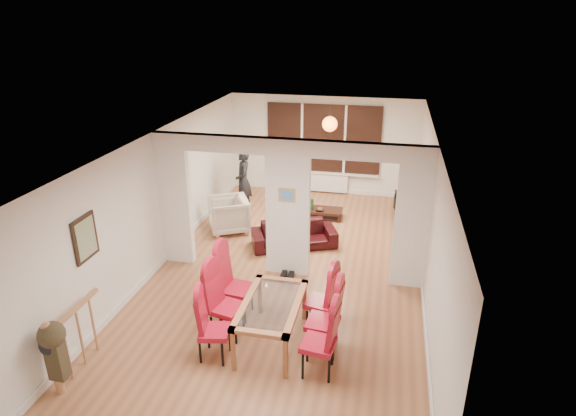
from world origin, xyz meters
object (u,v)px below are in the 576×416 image
(dining_chair_rc, at_px, (320,298))
(bottle, at_px, (312,204))
(dining_chair_rb, at_px, (323,318))
(sofa, at_px, (294,235))
(coffee_table, at_px, (322,213))
(bowl, at_px, (320,210))
(armchair, at_px, (229,215))
(television, at_px, (396,205))
(dining_chair_lb, at_px, (227,303))
(person, at_px, (243,181))
(dining_table, at_px, (271,323))
(dining_chair_la, at_px, (214,327))
(dining_chair_ra, at_px, (318,339))
(dining_chair_lc, at_px, (236,284))

(dining_chair_rc, relative_size, bottle, 3.47)
(dining_chair_rb, distance_m, sofa, 3.42)
(coffee_table, bearing_deg, bowl, -108.33)
(dining_chair_rc, distance_m, bottle, 4.26)
(armchair, xyz_separation_m, television, (3.69, 1.72, -0.14))
(dining_chair_lb, distance_m, dining_chair_rc, 1.43)
(dining_chair_rb, height_order, armchair, dining_chair_rb)
(sofa, bearing_deg, person, 113.02)
(dining_table, height_order, dining_chair_la, dining_chair_la)
(television, relative_size, bottle, 2.87)
(bottle, bearing_deg, dining_chair_ra, -79.63)
(armchair, bearing_deg, bowl, 91.57)
(dining_chair_lc, relative_size, dining_chair_ra, 1.09)
(dining_chair_rc, bearing_deg, dining_chair_la, -128.44)
(dining_chair_ra, bearing_deg, sofa, 114.03)
(dining_chair_lc, height_order, bowl, dining_chair_lc)
(sofa, height_order, bowl, sofa)
(dining_chair_lc, relative_size, dining_chair_rb, 1.05)
(dining_chair_rc, bearing_deg, dining_chair_lc, -166.35)
(dining_chair_rb, xyz_separation_m, bottle, (-0.94, 4.74, -0.19))
(dining_chair_la, distance_m, bowl, 5.25)
(dining_chair_lc, distance_m, bowl, 4.23)
(dining_chair_rb, bearing_deg, person, 124.68)
(sofa, xyz_separation_m, coffee_table, (0.35, 1.60, -0.14))
(television, bearing_deg, dining_chair_lc, 135.94)
(dining_table, xyz_separation_m, television, (1.79, 5.37, -0.10))
(sofa, bearing_deg, dining_chair_lc, -120.74)
(dining_chair_la, xyz_separation_m, sofa, (0.40, 3.70, -0.26))
(dining_chair_la, distance_m, bottle, 5.23)
(dining_table, xyz_separation_m, dining_chair_ra, (0.77, -0.49, 0.20))
(sofa, relative_size, bottle, 5.90)
(dining_chair_lc, xyz_separation_m, bottle, (0.54, 4.16, -0.22))
(dining_table, xyz_separation_m, dining_chair_rb, (0.77, -0.02, 0.22))
(dining_table, distance_m, dining_chair_lb, 0.74)
(dining_chair_rb, bearing_deg, sofa, 114.19)
(dining_chair_lb, height_order, dining_chair_rb, dining_chair_lb)
(dining_table, bearing_deg, dining_chair_rc, 39.99)
(dining_chair_la, relative_size, sofa, 0.58)
(dining_chair_ra, height_order, person, person)
(dining_table, distance_m, dining_chair_lc, 0.94)
(dining_chair_lc, xyz_separation_m, bowl, (0.73, 4.15, -0.34))
(person, height_order, coffee_table, person)
(dining_chair_lb, relative_size, bottle, 3.83)
(dining_chair_la, relative_size, television, 1.20)
(dining_chair_la, xyz_separation_m, dining_chair_ra, (1.48, 0.00, 0.03))
(bowl, bearing_deg, dining_chair_lb, -98.64)
(dining_chair_la, relative_size, dining_chair_rb, 0.91)
(dining_table, bearing_deg, television, 71.55)
(dining_chair_la, distance_m, person, 5.42)
(dining_chair_la, height_order, coffee_table, dining_chair_la)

